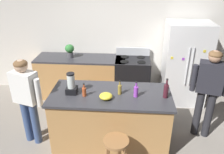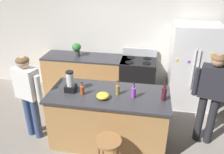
{
  "view_description": "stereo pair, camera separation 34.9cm",
  "coord_description": "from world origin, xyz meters",
  "px_view_note": "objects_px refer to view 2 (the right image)",
  "views": [
    {
      "loc": [
        0.26,
        -3.1,
        2.74
      ],
      "look_at": [
        0.0,
        0.3,
        1.1
      ],
      "focal_mm": 36.2,
      "sensor_mm": 36.0,
      "label": 1
    },
    {
      "loc": [
        0.6,
        -3.06,
        2.74
      ],
      "look_at": [
        0.0,
        0.3,
        1.1
      ],
      "focal_mm": 36.2,
      "sensor_mm": 36.0,
      "label": 2
    }
  ],
  "objects_px": {
    "kitchen_island": "(109,118)",
    "bottle_soda": "(133,92)",
    "mixing_bowl": "(103,96)",
    "blender_appliance": "(70,83)",
    "person_by_sink_right": "(211,92)",
    "bottle_cooking_sauce": "(82,90)",
    "bar_stool": "(109,148)",
    "person_by_island_left": "(28,91)",
    "bottle_wine": "(164,93)",
    "bottle_vinegar": "(118,89)",
    "refrigerator": "(192,67)",
    "potted_plant": "(77,49)",
    "stove_range": "(138,80)"
  },
  "relations": [
    {
      "from": "person_by_sink_right",
      "to": "bottle_vinegar",
      "type": "relative_size",
      "value": 6.83
    },
    {
      "from": "stove_range",
      "to": "bottle_soda",
      "type": "distance_m",
      "value": 1.68
    },
    {
      "from": "person_by_sink_right",
      "to": "bottle_wine",
      "type": "xyz_separation_m",
      "value": [
        -0.76,
        -0.35,
        0.09
      ]
    },
    {
      "from": "kitchen_island",
      "to": "bottle_vinegar",
      "type": "xyz_separation_m",
      "value": [
        0.14,
        0.0,
        0.56
      ]
    },
    {
      "from": "bar_stool",
      "to": "person_by_island_left",
      "type": "bearing_deg",
      "value": 157.77
    },
    {
      "from": "bar_stool",
      "to": "bottle_cooking_sauce",
      "type": "bearing_deg",
      "value": 131.75
    },
    {
      "from": "bottle_vinegar",
      "to": "mixing_bowl",
      "type": "height_order",
      "value": "bottle_vinegar"
    },
    {
      "from": "bar_stool",
      "to": "refrigerator",
      "type": "bearing_deg",
      "value": 58.34
    },
    {
      "from": "bottle_soda",
      "to": "mixing_bowl",
      "type": "bearing_deg",
      "value": -167.33
    },
    {
      "from": "person_by_sink_right",
      "to": "bottle_vinegar",
      "type": "distance_m",
      "value": 1.49
    },
    {
      "from": "bottle_cooking_sauce",
      "to": "stove_range",
      "type": "bearing_deg",
      "value": 64.72
    },
    {
      "from": "stove_range",
      "to": "person_by_island_left",
      "type": "height_order",
      "value": "person_by_island_left"
    },
    {
      "from": "refrigerator",
      "to": "blender_appliance",
      "type": "bearing_deg",
      "value": -144.01
    },
    {
      "from": "person_by_sink_right",
      "to": "bottle_vinegar",
      "type": "height_order",
      "value": "person_by_sink_right"
    },
    {
      "from": "bottle_wine",
      "to": "bottle_cooking_sauce",
      "type": "xyz_separation_m",
      "value": [
        -1.25,
        -0.05,
        -0.04
      ]
    },
    {
      "from": "person_by_island_left",
      "to": "potted_plant",
      "type": "distance_m",
      "value": 1.68
    },
    {
      "from": "mixing_bowl",
      "to": "bottle_vinegar",
      "type": "bearing_deg",
      "value": 38.79
    },
    {
      "from": "bar_stool",
      "to": "blender_appliance",
      "type": "xyz_separation_m",
      "value": [
        -0.75,
        0.67,
        0.61
      ]
    },
    {
      "from": "person_by_sink_right",
      "to": "bottle_cooking_sauce",
      "type": "bearing_deg",
      "value": -168.76
    },
    {
      "from": "bar_stool",
      "to": "kitchen_island",
      "type": "bearing_deg",
      "value": 100.73
    },
    {
      "from": "bottle_wine",
      "to": "bottle_vinegar",
      "type": "height_order",
      "value": "bottle_wine"
    },
    {
      "from": "stove_range",
      "to": "bottle_wine",
      "type": "distance_m",
      "value": 1.74
    },
    {
      "from": "kitchen_island",
      "to": "person_by_sink_right",
      "type": "bearing_deg",
      "value": 10.61
    },
    {
      "from": "bottle_wine",
      "to": "bottle_vinegar",
      "type": "relative_size",
      "value": 1.34
    },
    {
      "from": "stove_range",
      "to": "bottle_vinegar",
      "type": "bearing_deg",
      "value": -98.28
    },
    {
      "from": "refrigerator",
      "to": "stove_range",
      "type": "relative_size",
      "value": 1.58
    },
    {
      "from": "blender_appliance",
      "to": "person_by_sink_right",
      "type": "bearing_deg",
      "value": 8.36
    },
    {
      "from": "kitchen_island",
      "to": "person_by_island_left",
      "type": "xyz_separation_m",
      "value": [
        -1.34,
        -0.09,
        0.44
      ]
    },
    {
      "from": "person_by_island_left",
      "to": "bottle_vinegar",
      "type": "bearing_deg",
      "value": 3.65
    },
    {
      "from": "stove_range",
      "to": "bottle_wine",
      "type": "xyz_separation_m",
      "value": [
        0.48,
        -1.57,
        0.58
      ]
    },
    {
      "from": "kitchen_island",
      "to": "bottle_wine",
      "type": "bearing_deg",
      "value": -3.01
    },
    {
      "from": "person_by_island_left",
      "to": "bottle_soda",
      "type": "xyz_separation_m",
      "value": [
        1.74,
        0.03,
        0.12
      ]
    },
    {
      "from": "kitchen_island",
      "to": "potted_plant",
      "type": "height_order",
      "value": "potted_plant"
    },
    {
      "from": "bottle_cooking_sauce",
      "to": "person_by_island_left",
      "type": "bearing_deg",
      "value": 179.59
    },
    {
      "from": "kitchen_island",
      "to": "person_by_sink_right",
      "type": "height_order",
      "value": "person_by_sink_right"
    },
    {
      "from": "blender_appliance",
      "to": "bottle_cooking_sauce",
      "type": "xyz_separation_m",
      "value": [
        0.21,
        -0.07,
        -0.07
      ]
    },
    {
      "from": "stove_range",
      "to": "bottle_wine",
      "type": "height_order",
      "value": "bottle_wine"
    },
    {
      "from": "person_by_island_left",
      "to": "bottle_vinegar",
      "type": "distance_m",
      "value": 1.5
    },
    {
      "from": "bar_stool",
      "to": "bottle_soda",
      "type": "xyz_separation_m",
      "value": [
        0.26,
        0.64,
        0.55
      ]
    },
    {
      "from": "person_by_sink_right",
      "to": "bottle_wine",
      "type": "relative_size",
      "value": 5.1
    },
    {
      "from": "potted_plant",
      "to": "bar_stool",
      "type": "bearing_deg",
      "value": -62.63
    },
    {
      "from": "kitchen_island",
      "to": "blender_appliance",
      "type": "xyz_separation_m",
      "value": [
        -0.62,
        -0.03,
        0.62
      ]
    },
    {
      "from": "blender_appliance",
      "to": "person_by_island_left",
      "type": "bearing_deg",
      "value": -174.86
    },
    {
      "from": "bottle_wine",
      "to": "blender_appliance",
      "type": "bearing_deg",
      "value": 179.25
    },
    {
      "from": "person_by_island_left",
      "to": "bottle_wine",
      "type": "height_order",
      "value": "person_by_island_left"
    },
    {
      "from": "person_by_island_left",
      "to": "bottle_cooking_sauce",
      "type": "distance_m",
      "value": 0.95
    },
    {
      "from": "kitchen_island",
      "to": "bottle_cooking_sauce",
      "type": "xyz_separation_m",
      "value": [
        -0.4,
        -0.1,
        0.55
      ]
    },
    {
      "from": "kitchen_island",
      "to": "bottle_cooking_sauce",
      "type": "distance_m",
      "value": 0.69
    },
    {
      "from": "refrigerator",
      "to": "potted_plant",
      "type": "xyz_separation_m",
      "value": [
        -2.52,
        0.05,
        0.23
      ]
    },
    {
      "from": "kitchen_island",
      "to": "bottle_soda",
      "type": "height_order",
      "value": "bottle_soda"
    }
  ]
}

